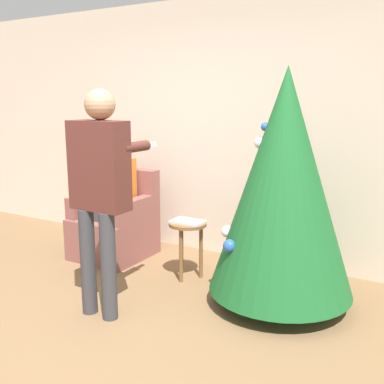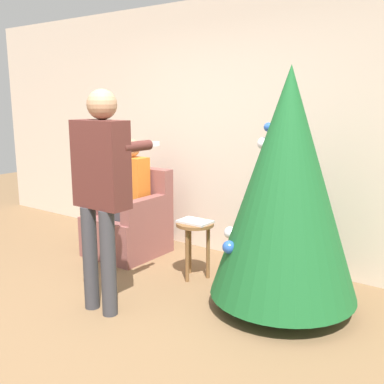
% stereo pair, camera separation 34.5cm
% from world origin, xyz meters
% --- Properties ---
extents(ground_plane, '(14.00, 14.00, 0.00)m').
position_xyz_m(ground_plane, '(0.00, 0.00, 0.00)').
color(ground_plane, brown).
extents(wall_back, '(8.00, 0.06, 2.70)m').
position_xyz_m(wall_back, '(0.00, 2.23, 1.35)').
color(wall_back, beige).
rests_on(wall_back, ground_plane).
extents(christmas_tree, '(1.17, 1.17, 1.93)m').
position_xyz_m(christmas_tree, '(0.98, 1.32, 1.02)').
color(christmas_tree, brown).
rests_on(christmas_tree, ground_plane).
extents(armchair, '(0.72, 0.74, 0.92)m').
position_xyz_m(armchair, '(-0.97, 1.58, 0.33)').
color(armchair, brown).
rests_on(armchair, ground_plane).
extents(person_seated, '(0.36, 0.46, 1.26)m').
position_xyz_m(person_seated, '(-0.97, 1.56, 0.69)').
color(person_seated, '#38383D').
rests_on(person_seated, ground_plane).
extents(person_standing, '(0.47, 0.57, 1.75)m').
position_xyz_m(person_standing, '(-0.18, 0.47, 1.06)').
color(person_standing, '#38383D').
rests_on(person_standing, ground_plane).
extents(side_stool, '(0.36, 0.36, 0.54)m').
position_xyz_m(side_stool, '(0.04, 1.42, 0.43)').
color(side_stool, brown).
rests_on(side_stool, ground_plane).
extents(laptop, '(0.30, 0.21, 0.02)m').
position_xyz_m(laptop, '(0.04, 1.42, 0.55)').
color(laptop, silver).
rests_on(laptop, side_stool).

